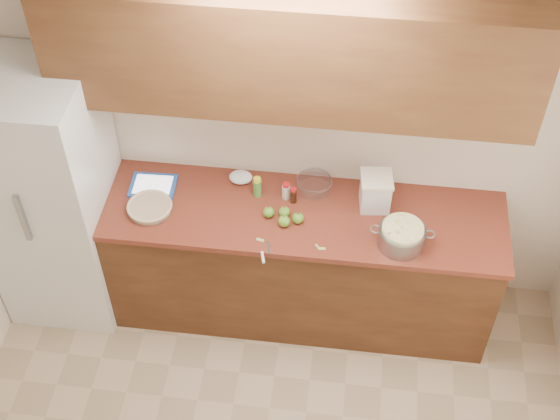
# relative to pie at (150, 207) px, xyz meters

# --- Properties ---
(room_shell) EXTENTS (3.60, 3.60, 3.60)m
(room_shell) POSITION_rel_pie_xyz_m (0.81, -1.39, 0.36)
(room_shell) COLOR tan
(room_shell) RESTS_ON ground
(counter_run) EXTENTS (2.64, 0.68, 0.92)m
(counter_run) POSITION_rel_pie_xyz_m (0.81, 0.09, -0.48)
(counter_run) COLOR #5A3219
(counter_run) RESTS_ON ground
(upper_cabinets) EXTENTS (2.60, 0.34, 0.70)m
(upper_cabinets) POSITION_rel_pie_xyz_m (0.81, 0.24, 1.01)
(upper_cabinets) COLOR brown
(upper_cabinets) RESTS_ON room_shell
(fridge) EXTENTS (0.70, 0.70, 1.80)m
(fridge) POSITION_rel_pie_xyz_m (-0.63, 0.05, -0.04)
(fridge) COLOR silver
(fridge) RESTS_ON ground
(pie) EXTENTS (0.28, 0.28, 0.04)m
(pie) POSITION_rel_pie_xyz_m (0.00, 0.00, 0.00)
(pie) COLOR silver
(pie) RESTS_ON counter_run
(colander) EXTENTS (0.37, 0.27, 0.14)m
(colander) POSITION_rel_pie_xyz_m (1.49, -0.08, 0.04)
(colander) COLOR gray
(colander) RESTS_ON counter_run
(flour_canister) EXTENTS (0.20, 0.20, 0.23)m
(flour_canister) POSITION_rel_pie_xyz_m (1.33, 0.21, 0.09)
(flour_canister) COLOR silver
(flour_canister) RESTS_ON counter_run
(tablet) EXTENTS (0.29, 0.22, 0.02)m
(tablet) POSITION_rel_pie_xyz_m (-0.03, 0.20, -0.01)
(tablet) COLOR #2453AD
(tablet) RESTS_ON counter_run
(paring_knife) EXTENTS (0.06, 0.17, 0.02)m
(paring_knife) POSITION_rel_pie_xyz_m (0.72, -0.28, -0.02)
(paring_knife) COLOR gray
(paring_knife) RESTS_ON counter_run
(lemon_bottle) EXTENTS (0.05, 0.05, 0.14)m
(lemon_bottle) POSITION_rel_pie_xyz_m (0.62, 0.21, 0.04)
(lemon_bottle) COLOR #4C8C38
(lemon_bottle) RESTS_ON counter_run
(cinnamon_shaker) EXTENTS (0.05, 0.05, 0.12)m
(cinnamon_shaker) POSITION_rel_pie_xyz_m (0.79, 0.20, 0.03)
(cinnamon_shaker) COLOR beige
(cinnamon_shaker) RESTS_ON counter_run
(vanilla_bottle) EXTENTS (0.04, 0.04, 0.11)m
(vanilla_bottle) POSITION_rel_pie_xyz_m (0.84, 0.17, 0.03)
(vanilla_bottle) COLOR black
(vanilla_bottle) RESTS_ON counter_run
(mixing_bowl) EXTENTS (0.22, 0.22, 0.08)m
(mixing_bowl) POSITION_rel_pie_xyz_m (0.96, 0.29, 0.02)
(mixing_bowl) COLOR silver
(mixing_bowl) RESTS_ON counter_run
(paper_towel) EXTENTS (0.18, 0.16, 0.06)m
(paper_towel) POSITION_rel_pie_xyz_m (0.50, 0.31, 0.01)
(paper_towel) COLOR white
(paper_towel) RESTS_ON counter_run
(apple_left) EXTENTS (0.07, 0.07, 0.08)m
(apple_left) POSITION_rel_pie_xyz_m (0.71, 0.04, 0.01)
(apple_left) COLOR #5C9024
(apple_left) RESTS_ON counter_run
(apple_center) EXTENTS (0.07, 0.07, 0.08)m
(apple_center) POSITION_rel_pie_xyz_m (0.80, 0.05, 0.01)
(apple_center) COLOR #5C9024
(apple_center) RESTS_ON counter_run
(apple_front) EXTENTS (0.07, 0.07, 0.08)m
(apple_front) POSITION_rel_pie_xyz_m (0.81, -0.02, 0.01)
(apple_front) COLOR #5C9024
(apple_front) RESTS_ON counter_run
(apple_extra) EXTENTS (0.07, 0.07, 0.08)m
(apple_extra) POSITION_rel_pie_xyz_m (0.89, 0.01, 0.01)
(apple_extra) COLOR #5C9024
(apple_extra) RESTS_ON counter_run
(peel_a) EXTENTS (0.03, 0.03, 0.00)m
(peel_a) POSITION_rel_pie_xyz_m (1.02, -0.16, -0.02)
(peel_a) COLOR #97BD5B
(peel_a) RESTS_ON counter_run
(peel_b) EXTENTS (0.04, 0.02, 0.00)m
(peel_b) POSITION_rel_pie_xyz_m (1.04, -0.18, -0.02)
(peel_b) COLOR #97BD5B
(peel_b) RESTS_ON counter_run
(peel_c) EXTENTS (0.05, 0.04, 0.00)m
(peel_c) POSITION_rel_pie_xyz_m (0.80, 0.04, -0.02)
(peel_c) COLOR #97BD5B
(peel_c) RESTS_ON counter_run
(peel_d) EXTENTS (0.05, 0.03, 0.00)m
(peel_d) POSITION_rel_pie_xyz_m (0.69, -0.16, -0.02)
(peel_d) COLOR #97BD5B
(peel_d) RESTS_ON counter_run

